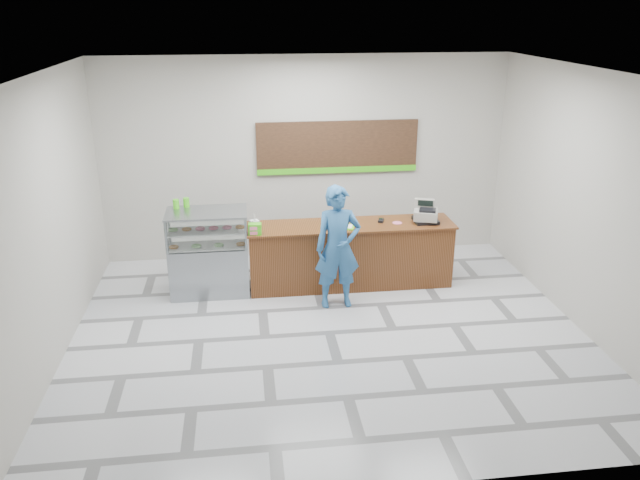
{
  "coord_description": "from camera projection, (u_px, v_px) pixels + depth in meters",
  "views": [
    {
      "loc": [
        -1.09,
        -7.53,
        4.27
      ],
      "look_at": [
        -0.02,
        0.9,
        1.04
      ],
      "focal_mm": 35.0,
      "sensor_mm": 36.0,
      "label": 1
    }
  ],
  "objects": [
    {
      "name": "promo_box",
      "position": [
        255.0,
        229.0,
        9.31
      ],
      "size": [
        0.2,
        0.15,
        0.17
      ],
      "primitive_type": "cube",
      "rotation": [
        0.0,
        0.0,
        -0.11
      ],
      "color": "#41C117",
      "rests_on": "sales_counter"
    },
    {
      "name": "display_case",
      "position": [
        209.0,
        252.0,
        9.63
      ],
      "size": [
        1.22,
        0.72,
        1.33
      ],
      "color": "gray",
      "rests_on": "floor"
    },
    {
      "name": "customer",
      "position": [
        338.0,
        247.0,
        9.12
      ],
      "size": [
        0.69,
        0.47,
        1.85
      ],
      "primitive_type": "imported",
      "rotation": [
        0.0,
        0.0,
        0.04
      ],
      "color": "#285F95",
      "rests_on": "floor"
    },
    {
      "name": "ceiling",
      "position": [
        331.0,
        73.0,
        7.38
      ],
      "size": [
        7.0,
        7.0,
        0.0
      ],
      "primitive_type": "plane",
      "rotation": [
        3.14,
        0.0,
        0.0
      ],
      "color": "silver",
      "rests_on": "back_wall"
    },
    {
      "name": "green_cup_left",
      "position": [
        176.0,
        204.0,
        9.51
      ],
      "size": [
        0.09,
        0.09,
        0.14
      ],
      "primitive_type": "cylinder",
      "color": "#41C117",
      "rests_on": "display_case"
    },
    {
      "name": "card_terminal",
      "position": [
        381.0,
        221.0,
        9.87
      ],
      "size": [
        0.13,
        0.17,
        0.04
      ],
      "primitive_type": "cube",
      "rotation": [
        0.0,
        0.0,
        -0.37
      ],
      "color": "black",
      "rests_on": "sales_counter"
    },
    {
      "name": "sales_counter",
      "position": [
        350.0,
        255.0,
        9.95
      ],
      "size": [
        3.26,
        0.76,
        1.03
      ],
      "color": "brown",
      "rests_on": "floor"
    },
    {
      "name": "cash_register",
      "position": [
        426.0,
        214.0,
        9.83
      ],
      "size": [
        0.47,
        0.48,
        0.35
      ],
      "rotation": [
        0.0,
        0.0,
        -0.33
      ],
      "color": "black",
      "rests_on": "sales_counter"
    },
    {
      "name": "back_wall",
      "position": [
        306.0,
        159.0,
        10.79
      ],
      "size": [
        7.0,
        0.0,
        7.0
      ],
      "primitive_type": "plane",
      "rotation": [
        1.57,
        0.0,
        0.0
      ],
      "color": "#B3AFA5",
      "rests_on": "floor"
    },
    {
      "name": "donut_decal",
      "position": [
        397.0,
        223.0,
        9.82
      ],
      "size": [
        0.15,
        0.15,
        0.0
      ],
      "primitive_type": "cylinder",
      "color": "#E26788",
      "rests_on": "sales_counter"
    },
    {
      "name": "green_cup_right",
      "position": [
        186.0,
        202.0,
        9.59
      ],
      "size": [
        0.09,
        0.09,
        0.14
      ],
      "primitive_type": "cylinder",
      "color": "#41C117",
      "rests_on": "display_case"
    },
    {
      "name": "napkin_box",
      "position": [
        254.0,
        224.0,
        9.62
      ],
      "size": [
        0.16,
        0.16,
        0.11
      ],
      "primitive_type": "cube",
      "rotation": [
        0.0,
        0.0,
        0.35
      ],
      "color": "white",
      "rests_on": "sales_counter"
    },
    {
      "name": "serving_tray",
      "position": [
        342.0,
        227.0,
        9.63
      ],
      "size": [
        0.42,
        0.35,
        0.02
      ],
      "rotation": [
        0.0,
        0.0,
        -0.26
      ],
      "color": "#62DC19",
      "rests_on": "sales_counter"
    },
    {
      "name": "floor",
      "position": [
        330.0,
        333.0,
        8.63
      ],
      "size": [
        7.0,
        7.0,
        0.0
      ],
      "primitive_type": "plane",
      "color": "silver",
      "rests_on": "ground"
    },
    {
      "name": "straw_cup",
      "position": [
        255.0,
        225.0,
        9.56
      ],
      "size": [
        0.08,
        0.08,
        0.12
      ],
      "primitive_type": "cylinder",
      "color": "silver",
      "rests_on": "sales_counter"
    },
    {
      "name": "menu_board",
      "position": [
        338.0,
        148.0,
        10.75
      ],
      "size": [
        2.8,
        0.06,
        0.9
      ],
      "color": "black",
      "rests_on": "back_wall"
    }
  ]
}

